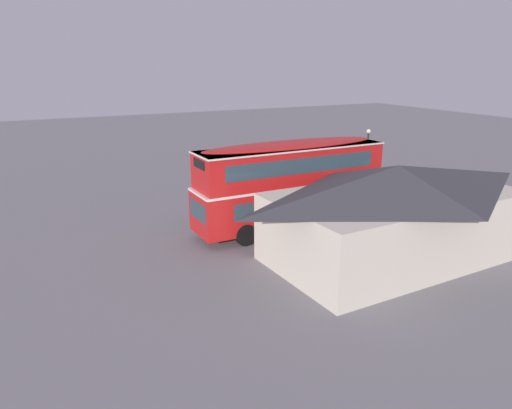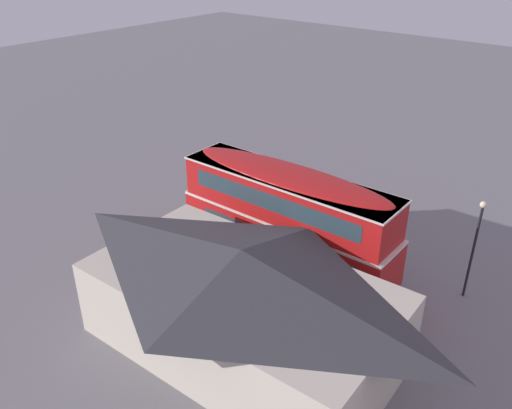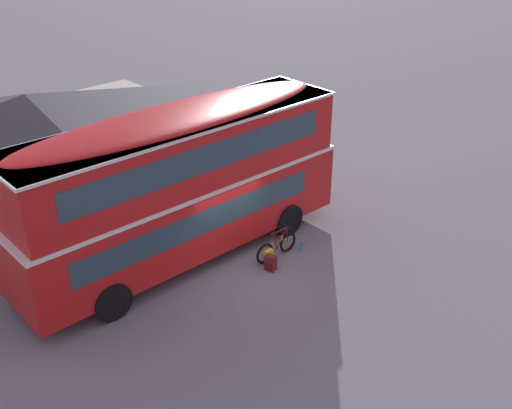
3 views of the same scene
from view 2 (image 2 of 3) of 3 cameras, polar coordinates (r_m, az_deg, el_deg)
ground_plane at (r=26.87m, az=3.81°, el=-4.34°), size 120.00×120.00×0.00m
double_decker_bus at (r=24.12m, az=3.38°, el=-1.05°), size 10.73×2.77×4.79m
touring_bicycle at (r=27.63m, az=2.29°, el=-2.42°), size 1.68×0.48×0.98m
backpack_on_ground at (r=27.66m, az=3.70°, el=-2.64°), size 0.36×0.39×0.54m
water_bottle_blue_sports at (r=28.41m, az=1.12°, el=-2.07°), size 0.07×0.07×0.26m
pub_building at (r=19.51m, az=-1.57°, el=-10.23°), size 11.93×7.00×4.38m
street_lamp at (r=23.57m, az=22.66°, el=-3.52°), size 0.28×0.28×4.61m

